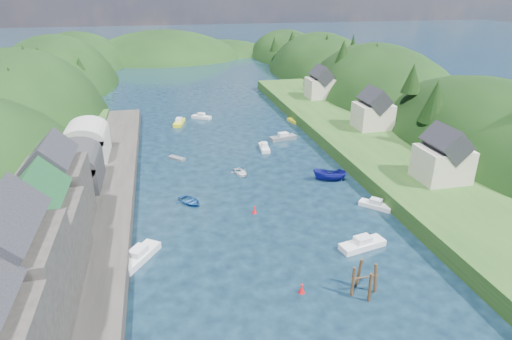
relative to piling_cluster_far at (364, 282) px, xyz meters
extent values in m
plane|color=black|center=(-5.64, 46.82, -1.40)|extent=(600.00, 600.00, 0.00)
ellipsoid|color=black|center=(-50.64, 71.82, -10.50)|extent=(44.00, 75.56, 52.00)
ellipsoid|color=black|center=(-50.64, 114.82, -9.83)|extent=(44.00, 75.56, 48.19)
ellipsoid|color=black|center=(-50.64, 156.82, -8.23)|extent=(44.00, 75.56, 39.00)
ellipsoid|color=black|center=(39.36, 28.82, -9.19)|extent=(36.00, 75.56, 44.49)
ellipsoid|color=black|center=(39.36, 71.82, -9.80)|extent=(36.00, 75.56, 48.00)
ellipsoid|color=black|center=(39.36, 114.82, -9.19)|extent=(36.00, 75.56, 44.49)
ellipsoid|color=black|center=(39.36, 156.82, -7.70)|extent=(36.00, 75.56, 36.00)
ellipsoid|color=black|center=(-15.64, 166.82, -11.40)|extent=(80.00, 60.00, 44.00)
ellipsoid|color=black|center=(12.36, 176.82, -13.40)|extent=(70.00, 56.00, 36.00)
cone|color=black|center=(-46.35, 58.44, 11.07)|extent=(4.73, 4.73, 5.40)
cone|color=black|center=(-47.12, 73.71, 12.05)|extent=(4.34, 4.34, 7.71)
cone|color=black|center=(-43.50, 81.81, 6.92)|extent=(5.28, 5.28, 4.97)
cone|color=black|center=(-48.72, 92.32, 10.48)|extent=(4.77, 4.77, 5.69)
cone|color=black|center=(-39.94, 98.00, 7.10)|extent=(4.07, 4.07, 5.02)
cone|color=black|center=(-47.14, 115.03, 8.99)|extent=(4.56, 4.56, 9.36)
cone|color=black|center=(-48.42, 123.14, 6.92)|extent=(4.75, 4.75, 5.98)
cone|color=black|center=(-45.36, 132.01, 7.58)|extent=(4.27, 4.27, 7.24)
cone|color=black|center=(35.27, 25.89, 9.17)|extent=(5.03, 5.03, 5.53)
cone|color=black|center=(29.12, 33.55, 9.01)|extent=(5.29, 5.29, 7.58)
cone|color=black|center=(30.68, 43.97, 11.02)|extent=(4.07, 4.07, 5.86)
cone|color=black|center=(33.81, 55.89, 6.97)|extent=(3.40, 3.40, 6.21)
cone|color=black|center=(36.30, 70.17, 10.24)|extent=(4.94, 4.94, 9.22)
cone|color=black|center=(30.03, 76.48, 11.32)|extent=(5.25, 5.25, 7.35)
cone|color=black|center=(38.23, 88.42, 11.17)|extent=(3.36, 3.36, 8.21)
cone|color=black|center=(36.55, 104.84, 9.65)|extent=(4.57, 4.57, 7.78)
cone|color=black|center=(34.78, 114.53, 7.96)|extent=(3.59, 3.59, 6.85)
cone|color=black|center=(31.35, 125.98, 9.99)|extent=(4.14, 4.14, 5.59)
cone|color=black|center=(27.17, 135.79, 7.08)|extent=(3.83, 3.83, 5.65)
cube|color=#2D2B28|center=(-29.64, 16.82, -0.40)|extent=(12.00, 110.00, 2.00)
cube|color=#234719|center=(-36.64, 16.82, -0.15)|extent=(12.00, 110.00, 2.50)
cube|color=#2D2B28|center=(-31.64, -0.18, 5.10)|extent=(8.00, 9.00, 9.00)
cube|color=#2D2B28|center=(-31.64, 8.82, 4.10)|extent=(8.00, 9.00, 7.00)
cube|color=#1E592D|center=(-31.64, 8.82, 8.56)|extent=(5.88, 9.36, 5.88)
cube|color=#2D2B28|center=(-31.64, 17.82, 4.60)|extent=(7.00, 8.00, 8.00)
cube|color=black|center=(-31.64, 17.82, 9.44)|extent=(5.15, 8.32, 5.15)
cube|color=#2D2D30|center=(-31.64, 29.82, 2.60)|extent=(7.00, 9.00, 4.00)
cylinder|color=#2D2D30|center=(-31.64, 29.82, 4.60)|extent=(7.00, 9.00, 7.00)
cube|color=#B2B2A8|center=(-31.64, 41.82, 2.60)|extent=(7.00, 9.00, 4.00)
cylinder|color=#B2B2A8|center=(-31.64, 41.82, 4.60)|extent=(7.00, 9.00, 7.00)
cube|color=#234719|center=(19.36, 36.82, -0.20)|extent=(16.00, 120.00, 2.40)
cube|color=beige|center=(21.36, 18.82, 3.50)|extent=(7.00, 6.00, 5.00)
cube|color=black|center=(21.36, 18.82, 6.84)|extent=(5.15, 6.24, 5.15)
cube|color=beige|center=(23.36, 44.82, 3.50)|extent=(7.00, 6.00, 5.00)
cube|color=black|center=(23.36, 44.82, 6.84)|extent=(5.15, 6.24, 5.15)
cube|color=beige|center=(22.36, 71.82, 3.50)|extent=(7.00, 6.00, 5.00)
cube|color=black|center=(22.36, 71.82, 6.84)|extent=(5.15, 6.24, 5.15)
cylinder|color=#382314|center=(1.25, 0.00, -0.03)|extent=(0.32, 0.32, 3.94)
cylinder|color=#382314|center=(0.00, 1.25, -0.03)|extent=(0.32, 0.32, 3.94)
cylinder|color=#382314|center=(-1.25, 0.00, -0.03)|extent=(0.32, 0.32, 3.94)
cylinder|color=#382314|center=(0.00, -1.25, -0.03)|extent=(0.32, 0.32, 3.94)
cylinder|color=#382314|center=(0.00, 0.00, 0.61)|extent=(3.00, 0.16, 0.16)
cone|color=#B70E13|center=(-6.13, 1.49, -0.95)|extent=(0.70, 0.70, 0.90)
sphere|color=#B70E13|center=(-6.13, 1.49, -0.45)|extent=(0.30, 0.30, 0.30)
cone|color=#B70E13|center=(-7.18, 19.06, -0.95)|extent=(0.70, 0.70, 0.90)
sphere|color=#B70E13|center=(-7.18, 19.06, -0.45)|extent=(0.30, 0.30, 0.30)
cube|color=silver|center=(-9.35, 67.53, -1.10)|extent=(4.76, 3.92, 0.66)
cube|color=silver|center=(-9.35, 67.53, -0.39)|extent=(1.97, 1.82, 0.70)
cube|color=silver|center=(0.28, 43.44, -1.10)|extent=(1.99, 4.91, 0.67)
cube|color=silver|center=(0.28, 43.44, -0.38)|extent=(1.25, 1.77, 0.70)
cube|color=silver|center=(-22.64, 11.21, -1.01)|extent=(5.15, 6.21, 0.86)
cube|color=silver|center=(-22.64, 11.21, -0.19)|extent=(2.39, 2.58, 0.70)
imported|color=silver|center=(-6.42, 32.80, -1.15)|extent=(3.51, 4.34, 0.79)
imported|color=navy|center=(7.09, 26.95, -0.51)|extent=(5.75, 3.58, 2.08)
cube|color=white|center=(3.68, 7.80, -1.04)|extent=(6.03, 3.03, 0.81)
cube|color=silver|center=(3.68, 7.80, -0.24)|extent=(2.24, 1.71, 0.70)
cube|color=#575E63|center=(-16.62, 41.95, -1.19)|extent=(3.12, 3.21, 0.47)
imported|color=navy|center=(-15.71, 24.10, -1.10)|extent=(4.96, 5.35, 0.90)
cube|color=#575E63|center=(5.49, 48.33, -1.05)|extent=(5.81, 2.93, 0.78)
cube|color=silver|center=(5.49, 48.33, -0.27)|extent=(2.16, 1.65, 0.70)
cube|color=white|center=(10.12, 16.84, -1.11)|extent=(4.34, 4.40, 0.65)
cube|color=silver|center=(10.12, 16.84, -0.40)|extent=(1.90, 1.91, 0.70)
cube|color=yellow|center=(11.36, 59.81, -1.15)|extent=(2.12, 4.19, 0.56)
cube|color=yellow|center=(-14.83, 63.97, -1.06)|extent=(3.13, 5.74, 0.76)
cube|color=silver|center=(-14.83, 63.97, -0.29)|extent=(1.71, 2.17, 0.70)
camera|label=1|loc=(-18.66, -32.16, 27.68)|focal=30.00mm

